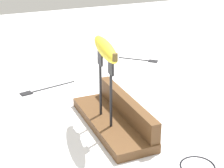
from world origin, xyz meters
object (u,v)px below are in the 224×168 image
at_px(banana_raised_center, 105,49).
at_px(fork_fallen_near, 144,60).
at_px(fork_stand_center, 106,83).
at_px(fork_fallen_far, 41,89).
at_px(wire_coil, 198,166).

relative_size(banana_raised_center, fork_fallen_near, 1.54).
xyz_separation_m(fork_stand_center, banana_raised_center, (-0.00, 0.00, 0.09)).
bearing_deg(fork_stand_center, fork_fallen_far, -162.01).
xyz_separation_m(banana_raised_center, fork_fallen_far, (-0.31, -0.10, -0.22)).
distance_m(banana_raised_center, fork_fallen_near, 0.59).
distance_m(banana_raised_center, fork_fallen_far, 0.39).
height_order(banana_raised_center, wire_coil, banana_raised_center).
bearing_deg(fork_fallen_near, fork_fallen_far, -74.30).
relative_size(banana_raised_center, fork_fallen_far, 1.04).
height_order(fork_stand_center, fork_fallen_near, fork_stand_center).
xyz_separation_m(banana_raised_center, fork_fallen_near, (-0.43, 0.34, -0.22)).
bearing_deg(fork_stand_center, wire_coil, 27.29).
bearing_deg(fork_fallen_far, fork_fallen_near, 105.70).
bearing_deg(fork_fallen_far, wire_coil, 22.19).
bearing_deg(banana_raised_center, fork_fallen_far, -162.00).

